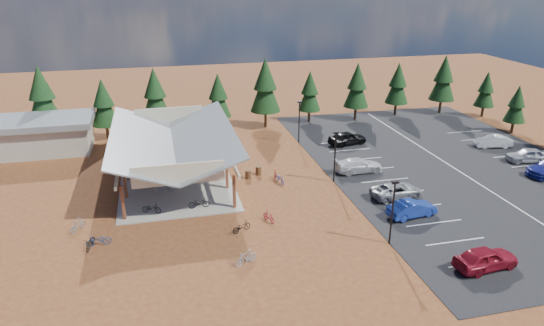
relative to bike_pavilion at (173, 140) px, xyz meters
The scene contains 44 objects.
ground 12.79m from the bike_pavilion, 34.99° to the right, with size 140.00×140.00×0.00m, color maroon.
asphalt_lot 29.03m from the bike_pavilion, ahead, with size 27.00×44.00×0.04m, color black.
concrete_pad 3.77m from the bike_pavilion, 90.00° to the left, with size 10.60×18.60×0.10m, color gray.
bike_pavilion is the anchor object (origin of this frame).
outbuilding 17.89m from the bike_pavilion, 141.84° to the left, with size 11.00×7.00×3.90m.
lamp_post_0 22.69m from the bike_pavilion, 48.58° to the right, with size 0.50×0.25×5.14m.
lamp_post_1 15.83m from the bike_pavilion, 18.43° to the right, with size 0.50×0.25×5.14m.
lamp_post_2 16.57m from the bike_pavilion, 25.02° to the left, with size 0.50×0.25×5.14m.
trash_bin_0 8.11m from the bike_pavilion, 18.11° to the right, with size 0.60×0.60×0.90m, color #50341C.
trash_bin_1 9.01m from the bike_pavilion, 10.69° to the right, with size 0.60×0.60×0.90m, color #50341C.
pine_0 21.39m from the bike_pavilion, 132.80° to the left, with size 3.90×3.90×9.08m.
pine_1 15.87m from the bike_pavilion, 118.00° to the left, with size 3.21×3.21×7.48m.
pine_2 15.31m from the bike_pavilion, 95.11° to the left, with size 3.57×3.57×8.31m.
pine_3 15.90m from the bike_pavilion, 66.04° to the left, with size 3.17×3.17×7.39m.
pine_4 19.06m from the bike_pavilion, 48.61° to the left, with size 3.91×3.91×9.12m.
pine_5 24.18m from the bike_pavilion, 38.68° to the left, with size 3.03×3.03×7.05m.
pine_6 29.29m from the bike_pavilion, 29.79° to the left, with size 3.40×3.40×7.93m.
pine_7 35.49m from the bike_pavilion, 25.80° to the left, with size 3.25×3.25×7.56m.
pine_8 41.54m from the bike_pavilion, 21.03° to the left, with size 3.60×3.60×8.38m.
pine_12 42.87m from the bike_pavilion, ahead, with size 2.66×2.66×6.19m.
pine_13 45.20m from the bike_pavilion, 15.16° to the left, with size 2.77×2.77×6.45m.
bike_0 8.81m from the bike_pavilion, 107.24° to the right, with size 0.57×1.63×0.86m, color black.
bike_1 5.08m from the bike_pavilion, 106.38° to the right, with size 0.52×1.86×1.12m, color gray.
bike_2 4.22m from the bike_pavilion, 130.88° to the left, with size 0.60×1.72×0.91m, color navy.
bike_3 6.55m from the bike_pavilion, 117.38° to the left, with size 0.51×1.79×1.08m, color maroon.
bike_4 8.60m from the bike_pavilion, 78.48° to the right, with size 0.64×1.82×0.96m, color black.
bike_5 3.41m from the bike_pavilion, 24.67° to the right, with size 0.45×1.61×0.96m, color gray.
bike_6 3.54m from the bike_pavilion, 48.45° to the left, with size 0.61×1.75×0.92m, color navy.
bike_7 5.88m from the bike_pavilion, 64.99° to the left, with size 0.53×1.86×1.12m, color maroon.
bike_8 14.54m from the bike_pavilion, 119.14° to the right, with size 0.61×1.75×0.92m, color black.
bike_9 12.87m from the bike_pavilion, 130.95° to the right, with size 0.47×1.67×1.01m, color gray.
bike_10 14.12m from the bike_pavilion, 117.50° to the right, with size 0.63×1.82×0.95m, color navy.
bike_11 13.83m from the bike_pavilion, 58.93° to the right, with size 0.43×1.52×0.91m, color maroon.
bike_12 13.78m from the bike_pavilion, 70.55° to the right, with size 0.59×1.69×0.89m, color black.
bike_13 17.96m from the bike_pavilion, 77.13° to the right, with size 0.50×1.78×1.07m, color #95969D.
bike_14 11.13m from the bike_pavilion, 22.52° to the right, with size 0.61×1.75×0.92m, color navy.
bike_15 10.59m from the bike_pavilion, 17.81° to the right, with size 0.45×1.58×0.95m, color maroon.
car_0 29.52m from the bike_pavilion, 47.43° to the right, with size 1.85×4.59×1.56m, color maroon.
car_1 23.30m from the bike_pavilion, 35.66° to the right, with size 1.49×4.28×1.41m, color navy.
car_2 21.79m from the bike_pavilion, 26.86° to the right, with size 2.21×4.79×1.33m, color #929498.
car_3 18.86m from the bike_pavilion, 10.28° to the right, with size 2.02×4.96×1.44m, color silver.
car_4 21.20m from the bike_pavilion, 13.73° to the left, with size 1.87×4.64×1.58m, color black.
car_8 37.62m from the bike_pavilion, ahead, with size 1.78×4.41×1.50m, color #ACAFB4.
car_9 36.74m from the bike_pavilion, ahead, with size 1.48×4.23×1.39m, color white.
Camera 1 is at (-11.16, -38.91, 19.08)m, focal length 32.00 mm.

